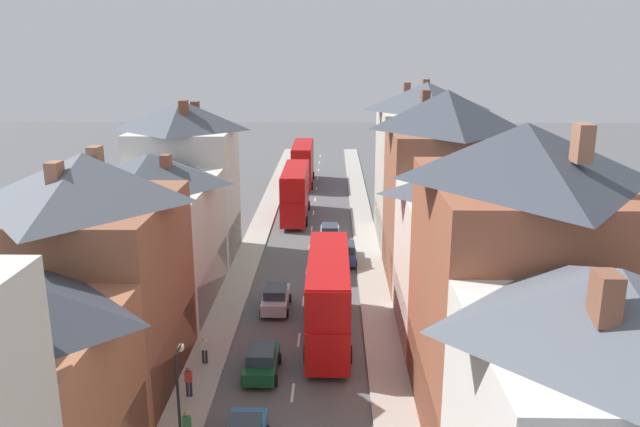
{
  "coord_description": "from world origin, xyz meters",
  "views": [
    {
      "loc": [
        2.0,
        -16.77,
        17.42
      ],
      "look_at": [
        0.79,
        43.3,
        1.2
      ],
      "focal_mm": 35.0,
      "sensor_mm": 36.0,
      "label": 1
    }
  ],
  "objects_px": {
    "car_parked_right_a": "(276,298)",
    "pedestrian_mid_right": "(204,349)",
    "car_parked_left_b": "(345,252)",
    "pedestrian_near_right": "(187,426)",
    "street_lamp": "(179,402)",
    "car_near_blue": "(262,361)",
    "double_decker_bus_mid_street": "(295,192)",
    "pedestrian_mid_left": "(189,380)",
    "car_parked_left_a": "(330,234)",
    "double_decker_bus_far_approaching": "(328,296)",
    "double_decker_bus_lead": "(303,163)",
    "car_mid_black": "(296,168)"
  },
  "relations": [
    {
      "from": "car_parked_left_a",
      "to": "pedestrian_mid_left",
      "type": "bearing_deg",
      "value": -105.0
    },
    {
      "from": "street_lamp",
      "to": "car_near_blue",
      "type": "bearing_deg",
      "value": 72.9
    },
    {
      "from": "pedestrian_near_right",
      "to": "pedestrian_mid_right",
      "type": "bearing_deg",
      "value": 95.37
    },
    {
      "from": "car_parked_left_a",
      "to": "car_parked_left_b",
      "type": "height_order",
      "value": "car_parked_left_a"
    },
    {
      "from": "car_near_blue",
      "to": "car_parked_right_a",
      "type": "distance_m",
      "value": 8.68
    },
    {
      "from": "car_parked_left_a",
      "to": "car_parked_right_a",
      "type": "distance_m",
      "value": 15.53
    },
    {
      "from": "car_parked_left_a",
      "to": "car_near_blue",
      "type": "bearing_deg",
      "value": -98.61
    },
    {
      "from": "pedestrian_near_right",
      "to": "pedestrian_mid_left",
      "type": "distance_m",
      "value": 3.99
    },
    {
      "from": "car_parked_right_a",
      "to": "pedestrian_mid_right",
      "type": "distance_m",
      "value": 8.4
    },
    {
      "from": "double_decker_bus_lead",
      "to": "double_decker_bus_mid_street",
      "type": "relative_size",
      "value": 1.0
    },
    {
      "from": "double_decker_bus_lead",
      "to": "double_decker_bus_mid_street",
      "type": "xyz_separation_m",
      "value": [
        0.0,
        -16.42,
        0.0
      ]
    },
    {
      "from": "double_decker_bus_far_approaching",
      "to": "double_decker_bus_lead",
      "type": "bearing_deg",
      "value": 94.67
    },
    {
      "from": "car_parked_right_a",
      "to": "car_parked_left_b",
      "type": "relative_size",
      "value": 0.9
    },
    {
      "from": "car_parked_right_a",
      "to": "car_parked_left_b",
      "type": "height_order",
      "value": "car_parked_right_a"
    },
    {
      "from": "double_decker_bus_mid_street",
      "to": "street_lamp",
      "type": "relative_size",
      "value": 1.96
    },
    {
      "from": "double_decker_bus_lead",
      "to": "car_mid_black",
      "type": "distance_m",
      "value": 7.65
    },
    {
      "from": "car_parked_left_a",
      "to": "pedestrian_near_right",
      "type": "distance_m",
      "value": 30.79
    },
    {
      "from": "double_decker_bus_mid_street",
      "to": "pedestrian_mid_right",
      "type": "relative_size",
      "value": 6.71
    },
    {
      "from": "pedestrian_near_right",
      "to": "street_lamp",
      "type": "relative_size",
      "value": 0.29
    },
    {
      "from": "pedestrian_near_right",
      "to": "pedestrian_mid_right",
      "type": "distance_m",
      "value": 7.37
    },
    {
      "from": "car_parked_left_a",
      "to": "pedestrian_near_right",
      "type": "xyz_separation_m",
      "value": [
        -6.23,
        -30.15,
        0.18
      ]
    },
    {
      "from": "double_decker_bus_mid_street",
      "to": "car_parked_left_b",
      "type": "xyz_separation_m",
      "value": [
        4.91,
        -13.49,
        -1.98
      ]
    },
    {
      "from": "car_parked_left_b",
      "to": "double_decker_bus_far_approaching",
      "type": "bearing_deg",
      "value": -95.3
    },
    {
      "from": "double_decker_bus_lead",
      "to": "car_parked_left_a",
      "type": "bearing_deg",
      "value": -81.68
    },
    {
      "from": "street_lamp",
      "to": "double_decker_bus_lead",
      "type": "bearing_deg",
      "value": 87.52
    },
    {
      "from": "car_parked_left_b",
      "to": "pedestrian_mid_left",
      "type": "distance_m",
      "value": 22.62
    },
    {
      "from": "double_decker_bus_mid_street",
      "to": "street_lamp",
      "type": "distance_m",
      "value": 40.09
    },
    {
      "from": "car_near_blue",
      "to": "street_lamp",
      "type": "relative_size",
      "value": 0.71
    },
    {
      "from": "double_decker_bus_far_approaching",
      "to": "pedestrian_near_right",
      "type": "distance_m",
      "value": 12.61
    },
    {
      "from": "car_near_blue",
      "to": "pedestrian_mid_left",
      "type": "distance_m",
      "value": 4.23
    },
    {
      "from": "double_decker_bus_mid_street",
      "to": "car_parked_left_a",
      "type": "height_order",
      "value": "double_decker_bus_mid_street"
    },
    {
      "from": "car_parked_left_a",
      "to": "pedestrian_mid_left",
      "type": "distance_m",
      "value": 27.17
    },
    {
      "from": "pedestrian_mid_left",
      "to": "street_lamp",
      "type": "height_order",
      "value": "street_lamp"
    },
    {
      "from": "car_parked_left_a",
      "to": "pedestrian_near_right",
      "type": "bearing_deg",
      "value": -101.67
    },
    {
      "from": "double_decker_bus_far_approaching",
      "to": "car_near_blue",
      "type": "xyz_separation_m",
      "value": [
        -3.59,
        -4.45,
        -2.0
      ]
    },
    {
      "from": "car_parked_left_b",
      "to": "pedestrian_near_right",
      "type": "xyz_separation_m",
      "value": [
        -7.53,
        -24.93,
        0.2
      ]
    },
    {
      "from": "pedestrian_mid_right",
      "to": "pedestrian_near_right",
      "type": "bearing_deg",
      "value": -84.63
    },
    {
      "from": "street_lamp",
      "to": "pedestrian_mid_right",
      "type": "bearing_deg",
      "value": 95.56
    },
    {
      "from": "street_lamp",
      "to": "car_parked_right_a",
      "type": "bearing_deg",
      "value": 81.63
    },
    {
      "from": "double_decker_bus_mid_street",
      "to": "car_parked_left_a",
      "type": "distance_m",
      "value": 9.23
    },
    {
      "from": "double_decker_bus_far_approaching",
      "to": "double_decker_bus_mid_street",
      "type": "bearing_deg",
      "value": 97.43
    },
    {
      "from": "street_lamp",
      "to": "double_decker_bus_mid_street",
      "type": "bearing_deg",
      "value": 86.51
    },
    {
      "from": "car_mid_black",
      "to": "pedestrian_mid_right",
      "type": "relative_size",
      "value": 2.71
    },
    {
      "from": "car_mid_black",
      "to": "pedestrian_mid_right",
      "type": "bearing_deg",
      "value": -92.11
    },
    {
      "from": "car_near_blue",
      "to": "double_decker_bus_far_approaching",
      "type": "bearing_deg",
      "value": 51.1
    },
    {
      "from": "car_mid_black",
      "to": "pedestrian_mid_right",
      "type": "height_order",
      "value": "pedestrian_mid_right"
    },
    {
      "from": "double_decker_bus_mid_street",
      "to": "car_near_blue",
      "type": "height_order",
      "value": "double_decker_bus_mid_street"
    },
    {
      "from": "double_decker_bus_mid_street",
      "to": "car_parked_left_b",
      "type": "bearing_deg",
      "value": -70.0
    },
    {
      "from": "pedestrian_mid_right",
      "to": "street_lamp",
      "type": "xyz_separation_m",
      "value": [
        0.87,
        -8.93,
        2.21
      ]
    },
    {
      "from": "car_near_blue",
      "to": "pedestrian_mid_right",
      "type": "bearing_deg",
      "value": 163.73
    }
  ]
}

